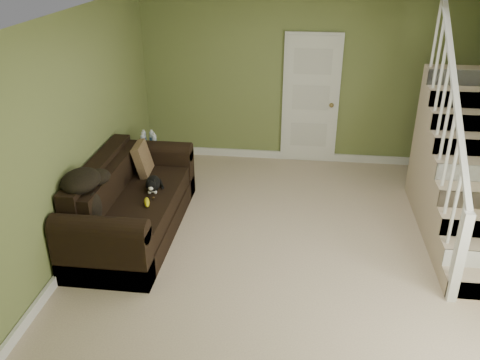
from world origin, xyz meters
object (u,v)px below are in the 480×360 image
(sofa, at_px, (130,206))
(cat, at_px, (152,184))
(banana, at_px, (147,202))
(side_table, at_px, (152,166))

(sofa, bearing_deg, cat, 30.81)
(cat, bearing_deg, banana, -94.47)
(side_table, relative_size, cat, 1.73)
(sofa, xyz_separation_m, side_table, (-0.09, 1.26, -0.04))
(banana, bearing_deg, side_table, 85.96)
(side_table, xyz_separation_m, cat, (0.34, -1.10, 0.28))
(banana, bearing_deg, sofa, 126.55)
(side_table, bearing_deg, banana, -75.59)
(banana, bearing_deg, cat, 76.52)
(side_table, relative_size, banana, 3.73)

